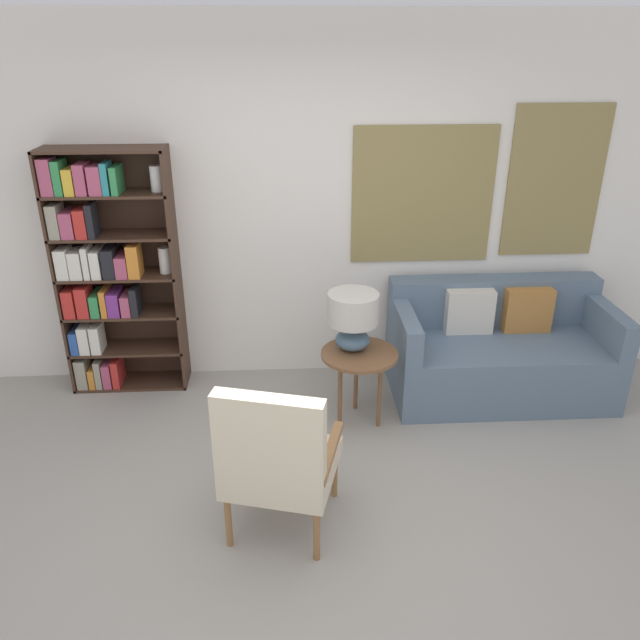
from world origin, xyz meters
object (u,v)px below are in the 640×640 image
couch (498,351)px  table_lamp (353,316)px  bookshelf (105,273)px  armchair (277,457)px  side_table (359,360)px

couch → table_lamp: (-1.16, -0.32, 0.47)m
bookshelf → table_lamp: size_ratio=4.45×
couch → armchair: bearing=-138.6°
couch → table_lamp: size_ratio=3.93×
side_table → table_lamp: table_lamp is taller
armchair → side_table: armchair is taller
bookshelf → armchair: size_ratio=1.91×
table_lamp → couch: bearing=15.4°
bookshelf → table_lamp: 1.87m
side_table → bookshelf: bearing=161.0°
side_table → table_lamp: size_ratio=1.33×
armchair → bookshelf: bearing=126.1°
armchair → side_table: size_ratio=1.75×
bookshelf → side_table: 1.97m
bookshelf → armchair: (1.26, -1.72, -0.41)m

